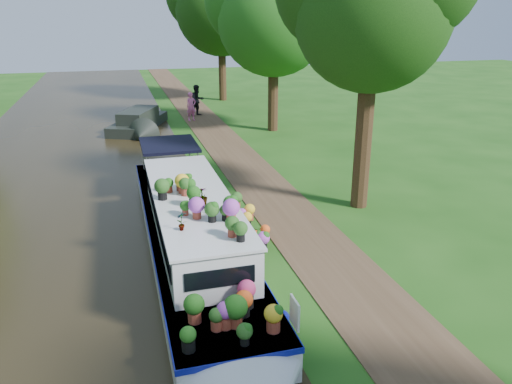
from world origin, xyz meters
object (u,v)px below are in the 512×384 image
Objects in this scene: second_boat at (139,122)px; pedestrian_dark at (197,100)px; plant_boat at (193,232)px; pedestrian_pink at (191,107)px.

pedestrian_dark is at bearing 63.88° from second_boat.
pedestrian_dark is (3.88, 3.23, 0.53)m from second_boat.
plant_boat reaches higher than pedestrian_pink.
plant_boat is at bearing -127.08° from pedestrian_dark.
pedestrian_pink is 0.88× the size of pedestrian_dark.
pedestrian_pink is at bearing 81.45° from plant_boat.
plant_boat is 7.89× the size of pedestrian_pink.
pedestrian_pink is (3.25, 1.73, 0.41)m from second_boat.
plant_boat is 18.50m from pedestrian_pink.
pedestrian_pink is (2.75, 18.29, 0.03)m from plant_boat.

